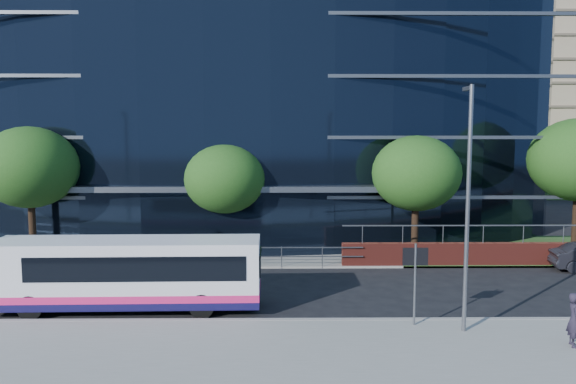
{
  "coord_description": "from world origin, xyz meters",
  "views": [
    {
      "loc": [
        0.03,
        -20.0,
        6.62
      ],
      "look_at": [
        0.32,
        8.0,
        3.68
      ],
      "focal_mm": 35.0,
      "sensor_mm": 36.0,
      "label": 1
    }
  ],
  "objects_px": {
    "tree_far_a": "(30,167)",
    "streetlight_east": "(468,201)",
    "tree_far_b": "(225,179)",
    "pedestrian": "(574,320)",
    "tree_far_c": "(416,173)",
    "tree_dist_e": "(505,153)",
    "city_bus": "(130,273)",
    "street_sign": "(415,267)"
  },
  "relations": [
    {
      "from": "tree_far_b",
      "to": "tree_dist_e",
      "type": "bearing_deg",
      "value": 48.48
    },
    {
      "from": "tree_far_a",
      "to": "tree_dist_e",
      "type": "distance_m",
      "value": 48.27
    },
    {
      "from": "street_sign",
      "to": "tree_far_b",
      "type": "distance_m",
      "value": 13.54
    },
    {
      "from": "pedestrian",
      "to": "tree_far_c",
      "type": "bearing_deg",
      "value": 18.3
    },
    {
      "from": "tree_dist_e",
      "to": "city_bus",
      "type": "height_order",
      "value": "tree_dist_e"
    },
    {
      "from": "pedestrian",
      "to": "tree_dist_e",
      "type": "bearing_deg",
      "value": -9.47
    },
    {
      "from": "pedestrian",
      "to": "city_bus",
      "type": "bearing_deg",
      "value": 83.9
    },
    {
      "from": "street_sign",
      "to": "city_bus",
      "type": "distance_m",
      "value": 10.41
    },
    {
      "from": "tree_far_a",
      "to": "city_bus",
      "type": "height_order",
      "value": "tree_far_a"
    },
    {
      "from": "street_sign",
      "to": "streetlight_east",
      "type": "height_order",
      "value": "streetlight_east"
    },
    {
      "from": "streetlight_east",
      "to": "pedestrian",
      "type": "height_order",
      "value": "streetlight_east"
    },
    {
      "from": "tree_far_c",
      "to": "streetlight_east",
      "type": "height_order",
      "value": "streetlight_east"
    },
    {
      "from": "tree_far_c",
      "to": "streetlight_east",
      "type": "relative_size",
      "value": 0.81
    },
    {
      "from": "tree_far_c",
      "to": "city_bus",
      "type": "xyz_separation_m",
      "value": [
        -12.66,
        -8.44,
        -3.11
      ]
    },
    {
      "from": "tree_dist_e",
      "to": "pedestrian",
      "type": "xyz_separation_m",
      "value": [
        -15.09,
        -43.55,
        -3.56
      ]
    },
    {
      "from": "streetlight_east",
      "to": "tree_far_c",
      "type": "bearing_deg",
      "value": 84.89
    },
    {
      "from": "street_sign",
      "to": "tree_dist_e",
      "type": "bearing_deg",
      "value": 64.88
    },
    {
      "from": "street_sign",
      "to": "streetlight_east",
      "type": "bearing_deg",
      "value": -21.36
    },
    {
      "from": "tree_far_c",
      "to": "city_bus",
      "type": "distance_m",
      "value": 15.53
    },
    {
      "from": "tree_far_a",
      "to": "street_sign",
      "type": "bearing_deg",
      "value": -31.17
    },
    {
      "from": "tree_far_a",
      "to": "streetlight_east",
      "type": "relative_size",
      "value": 0.87
    },
    {
      "from": "tree_far_b",
      "to": "pedestrian",
      "type": "xyz_separation_m",
      "value": [
        11.91,
        -13.05,
        -3.23
      ]
    },
    {
      "from": "street_sign",
      "to": "tree_far_a",
      "type": "height_order",
      "value": "tree_far_a"
    },
    {
      "from": "streetlight_east",
      "to": "street_sign",
      "type": "bearing_deg",
      "value": 158.64
    },
    {
      "from": "tree_dist_e",
      "to": "tree_far_b",
      "type": "bearing_deg",
      "value": -131.52
    },
    {
      "from": "tree_far_c",
      "to": "pedestrian",
      "type": "relative_size",
      "value": 3.93
    },
    {
      "from": "tree_far_c",
      "to": "city_bus",
      "type": "relative_size",
      "value": 0.65
    },
    {
      "from": "streetlight_east",
      "to": "tree_dist_e",
      "type": "bearing_deg",
      "value": 66.89
    },
    {
      "from": "street_sign",
      "to": "pedestrian",
      "type": "xyz_separation_m",
      "value": [
        4.41,
        -1.96,
        -1.17
      ]
    },
    {
      "from": "city_bus",
      "to": "tree_dist_e",
      "type": "bearing_deg",
      "value": 51.93
    },
    {
      "from": "street_sign",
      "to": "tree_far_a",
      "type": "relative_size",
      "value": 0.4
    },
    {
      "from": "tree_far_b",
      "to": "tree_dist_e",
      "type": "xyz_separation_m",
      "value": [
        27.0,
        30.5,
        0.33
      ]
    },
    {
      "from": "tree_far_c",
      "to": "tree_far_a",
      "type": "bearing_deg",
      "value": 180.0
    },
    {
      "from": "city_bus",
      "to": "street_sign",
      "type": "bearing_deg",
      "value": -13.05
    },
    {
      "from": "tree_far_a",
      "to": "streetlight_east",
      "type": "bearing_deg",
      "value": -30.46
    },
    {
      "from": "tree_far_c",
      "to": "tree_dist_e",
      "type": "bearing_deg",
      "value": 61.26
    },
    {
      "from": "tree_far_c",
      "to": "city_bus",
      "type": "height_order",
      "value": "tree_far_c"
    },
    {
      "from": "tree_far_a",
      "to": "city_bus",
      "type": "bearing_deg",
      "value": -48.98
    },
    {
      "from": "tree_far_c",
      "to": "street_sign",
      "type": "bearing_deg",
      "value": -103.29
    },
    {
      "from": "tree_far_a",
      "to": "pedestrian",
      "type": "bearing_deg",
      "value": -29.8
    },
    {
      "from": "tree_far_a",
      "to": "tree_far_b",
      "type": "bearing_deg",
      "value": 2.86
    },
    {
      "from": "city_bus",
      "to": "pedestrian",
      "type": "relative_size",
      "value": 6.02
    }
  ]
}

